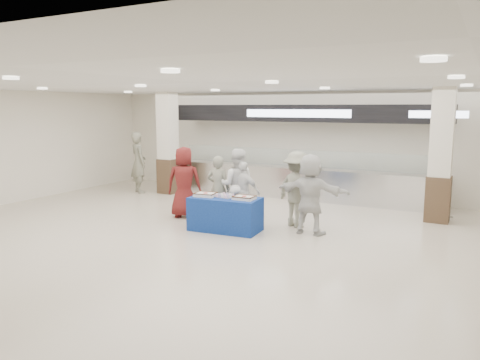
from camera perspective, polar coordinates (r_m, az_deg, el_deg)
The scene contains 15 objects.
ground at distance 9.64m, azimuth -4.53°, elevation -7.62°, with size 14.00×14.00×0.00m, color beige.
serving_line at distance 14.16m, azimuth 7.33°, elevation 2.43°, with size 8.70×0.85×2.80m.
column_left at distance 15.03m, azimuth -8.78°, elevation 4.19°, with size 0.55×0.55×3.20m.
column_right at distance 12.06m, azimuth 23.26°, elevation 2.43°, with size 0.55×0.55×3.20m.
display_table at distance 10.44m, azimuth -1.80°, elevation -4.17°, with size 1.55×0.78×0.75m, color navy.
sheet_cake_left at distance 10.52m, azimuth -4.21°, elevation -1.74°, with size 0.51×0.42×0.10m.
sheet_cake_right at distance 10.13m, azimuth 0.52°, elevation -2.13°, with size 0.46×0.36×0.09m.
cupcake_tray at distance 10.40m, azimuth -1.87°, elevation -1.91°, with size 0.48×0.39×0.07m.
civilian_maroon at distance 11.70m, azimuth -6.82°, elevation -0.27°, with size 0.87×0.56×1.77m, color maroon.
soldier_a at distance 11.37m, azimuth -2.67°, elevation -0.98°, with size 0.57×0.38×1.57m, color slate.
chef_tall at distance 11.29m, azimuth -0.39°, elevation -0.59°, with size 0.85×0.66×1.75m, color white.
chef_short at distance 11.12m, azimuth 0.43°, elevation -1.48°, with size 0.86×0.36×1.46m, color white.
soldier_b at distance 10.77m, azimuth 6.96°, elevation -1.14°, with size 1.12×0.65×1.74m, color slate.
civilian_white at distance 10.19m, azimuth 8.59°, elevation -1.70°, with size 1.63×0.52×1.76m, color silver.
soldier_bg at distance 15.34m, azimuth -12.27°, elevation 2.11°, with size 0.71×0.47×1.95m, color slate.
Camera 1 is at (5.02, -7.75, 2.74)m, focal length 35.00 mm.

